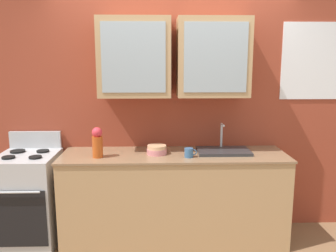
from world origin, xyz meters
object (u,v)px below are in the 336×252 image
(sink_faucet, at_px, (223,150))
(bowl_stack, at_px, (157,150))
(cup_near_sink, at_px, (189,153))
(stove_range, at_px, (30,198))
(vase, at_px, (97,142))

(sink_faucet, height_order, bowl_stack, sink_faucet)
(sink_faucet, height_order, cup_near_sink, sink_faucet)
(stove_range, bearing_deg, vase, -8.05)
(sink_faucet, relative_size, vase, 1.79)
(stove_range, bearing_deg, cup_near_sink, -4.61)
(stove_range, distance_m, cup_near_sink, 1.68)
(sink_faucet, bearing_deg, bowl_stack, -177.14)
(stove_range, distance_m, sink_faucet, 2.02)
(stove_range, height_order, bowl_stack, stove_range)
(bowl_stack, distance_m, cup_near_sink, 0.34)
(stove_range, distance_m, bowl_stack, 1.38)
(bowl_stack, height_order, vase, vase)
(bowl_stack, relative_size, cup_near_sink, 1.66)
(vase, bearing_deg, sink_faucet, 6.42)
(stove_range, bearing_deg, sink_faucet, 1.10)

